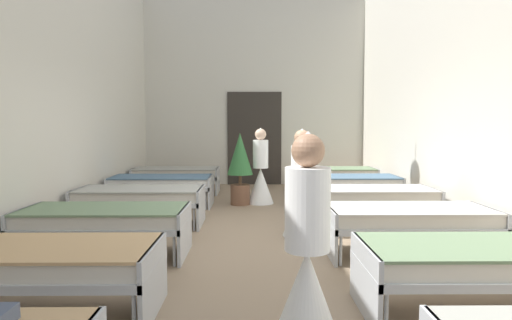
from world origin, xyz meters
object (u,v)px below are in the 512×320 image
object	(u,v)px
bed_right_row_3	(371,197)
nurse_near_aisle	(307,275)
bed_right_row_1	(481,261)
bed_right_row_4	(348,183)
bed_left_row_1	(36,262)
bed_left_row_3	(140,197)
nurse_far_aisle	(302,198)
bed_left_row_2	(105,219)
bed_left_row_4	(162,183)
bed_left_row_5	(177,174)
bed_right_row_5	(333,174)
bed_right_row_2	(409,219)
nurse_mid_aisle	(261,177)
potted_plant	(240,163)

from	to	relation	value
bed_right_row_3	nurse_near_aisle	world-z (taller)	nurse_near_aisle
bed_right_row_1	bed_right_row_4	distance (m)	4.61
bed_left_row_1	bed_left_row_3	size ratio (longest dim) A/B	1.00
bed_left_row_3	nurse_far_aisle	bearing A→B (deg)	-14.93
bed_left_row_3	bed_left_row_2	bearing A→B (deg)	-90.00
bed_left_row_2	bed_left_row_4	bearing A→B (deg)	90.00
bed_left_row_2	bed_left_row_5	distance (m)	4.61
bed_left_row_2	bed_left_row_4	xyz separation A→B (m)	(0.00, 3.08, 0.00)
bed_left_row_4	bed_right_row_5	xyz separation A→B (m)	(3.55, 1.54, 0.00)
bed_left_row_1	bed_left_row_4	distance (m)	4.61
bed_right_row_2	nurse_far_aisle	distance (m)	1.46
nurse_near_aisle	bed_left_row_3	bearing A→B (deg)	112.30
bed_right_row_4	nurse_mid_aisle	distance (m)	1.69
bed_left_row_1	bed_right_row_4	world-z (taller)	same
nurse_near_aisle	bed_left_row_5	bearing A→B (deg)	99.70
bed_right_row_2	potted_plant	world-z (taller)	potted_plant
bed_right_row_1	bed_left_row_2	distance (m)	3.87
bed_right_row_2	bed_right_row_3	xyz separation A→B (m)	(0.00, 1.54, 0.00)
bed_left_row_4	potted_plant	distance (m)	1.54
bed_left_row_2	bed_right_row_3	size ratio (longest dim) A/B	1.00
bed_right_row_2	nurse_mid_aisle	bearing A→B (deg)	116.53
nurse_near_aisle	bed_left_row_1	bearing A→B (deg)	157.69
bed_left_row_1	bed_left_row_3	bearing A→B (deg)	90.00
bed_right_row_5	nurse_near_aisle	distance (m)	6.86
bed_left_row_2	bed_left_row_1	bearing A→B (deg)	-90.00
bed_left_row_1	bed_right_row_5	distance (m)	7.10
bed_left_row_2	bed_left_row_5	world-z (taller)	same
nurse_near_aisle	bed_right_row_2	bearing A→B (deg)	47.28
bed_left_row_4	nurse_near_aisle	bearing A→B (deg)	-68.06
bed_left_row_2	nurse_far_aisle	size ratio (longest dim) A/B	1.28
bed_right_row_3	bed_left_row_5	distance (m)	4.70
bed_right_row_1	bed_left_row_4	world-z (taller)	same
bed_right_row_2	potted_plant	bearing A→B (deg)	122.73
bed_left_row_3	nurse_near_aisle	bearing A→B (deg)	-60.15
bed_right_row_1	potted_plant	xyz separation A→B (m)	(-2.07, 4.75, 0.38)
bed_left_row_5	nurse_near_aisle	size ratio (longest dim) A/B	1.28
bed_right_row_4	nurse_near_aisle	distance (m)	5.37
bed_right_row_4	potted_plant	bearing A→B (deg)	176.09
bed_left_row_5	nurse_mid_aisle	size ratio (longest dim) A/B	1.28
bed_right_row_2	nurse_near_aisle	xyz separation A→B (m)	(-1.47, -2.09, 0.09)
bed_right_row_3	bed_left_row_3	bearing A→B (deg)	180.00
bed_right_row_4	nurse_near_aisle	size ratio (longest dim) A/B	1.28
bed_left_row_2	bed_left_row_4	world-z (taller)	same
nurse_near_aisle	potted_plant	bearing A→B (deg)	88.88
bed_left_row_4	bed_left_row_5	world-z (taller)	same
bed_left_row_1	bed_right_row_4	distance (m)	5.82
bed_left_row_3	bed_right_row_4	bearing A→B (deg)	23.43
bed_left_row_5	nurse_mid_aisle	distance (m)	2.27
nurse_mid_aisle	potted_plant	world-z (taller)	nurse_mid_aisle
bed_left_row_3	bed_left_row_4	size ratio (longest dim) A/B	1.00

